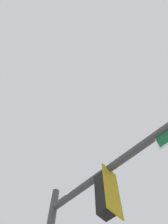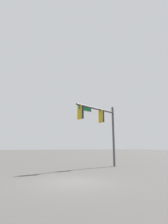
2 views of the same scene
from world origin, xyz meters
name	(u,v)px [view 2 (image 2 of 2)]	position (x,y,z in m)	size (l,w,h in m)	color
ground_plane	(73,182)	(0.00, 0.00, 0.00)	(400.00, 400.00, 0.00)	#514F4C
signal_pole_near	(101,121)	(-5.76, -4.72, 4.45)	(5.31, 1.39, 6.21)	#47474C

